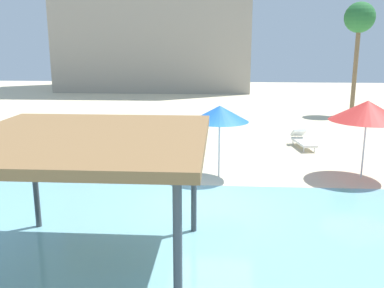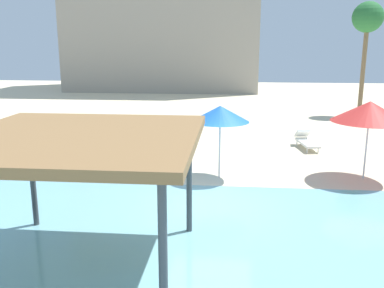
{
  "view_description": "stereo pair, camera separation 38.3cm",
  "coord_description": "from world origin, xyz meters",
  "views": [
    {
      "loc": [
        0.18,
        -11.61,
        4.54
      ],
      "look_at": [
        -0.71,
        2.0,
        1.3
      ],
      "focal_mm": 39.7,
      "sensor_mm": 36.0,
      "label": 1
    },
    {
      "loc": [
        0.57,
        -11.58,
        4.54
      ],
      "look_at": [
        -0.71,
        2.0,
        1.3
      ],
      "focal_mm": 39.7,
      "sensor_mm": 36.0,
      "label": 2
    }
  ],
  "objects": [
    {
      "name": "beach_umbrella_red_1",
      "position": [
        5.13,
        2.84,
        2.34
      ],
      "size": [
        2.49,
        2.49,
        2.68
      ],
      "color": "silver",
      "rests_on": "ground"
    },
    {
      "name": "lounge_chair_0",
      "position": [
        3.91,
        7.18,
        0.33
      ],
      "size": [
        0.89,
        1.97,
        0.74
      ],
      "rotation": [
        0.0,
        0.0,
        -1.41
      ],
      "color": "white",
      "rests_on": "ground"
    },
    {
      "name": "shade_pavilion",
      "position": [
        -2.37,
        -3.9,
        2.7
      ],
      "size": [
        4.62,
        4.62,
        2.86
      ],
      "color": "#42474C",
      "rests_on": "ground"
    },
    {
      "name": "lounge_chair_2",
      "position": [
        -4.49,
        4.92,
        0.33
      ],
      "size": [
        1.26,
        1.98,
        0.74
      ],
      "rotation": [
        0.0,
        0.0,
        -1.19
      ],
      "color": "white",
      "rests_on": "ground"
    },
    {
      "name": "beach_umbrella_blue_0",
      "position": [
        0.19,
        2.52,
        2.24
      ],
      "size": [
        1.98,
        1.98,
        2.51
      ],
      "color": "silver",
      "rests_on": "ground"
    },
    {
      "name": "palm_tree_0",
      "position": [
        8.87,
        16.71,
        5.93
      ],
      "size": [
        1.9,
        1.9,
        7.08
      ],
      "color": "brown",
      "rests_on": "ground"
    },
    {
      "name": "ground_plane",
      "position": [
        0.0,
        0.0,
        0.0
      ],
      "size": [
        80.0,
        80.0,
        0.0
      ],
      "primitive_type": "plane",
      "color": "beige"
    }
  ]
}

